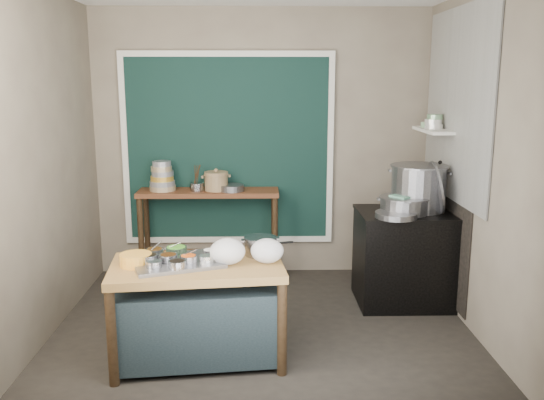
{
  "coord_description": "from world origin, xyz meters",
  "views": [
    {
      "loc": [
        -0.02,
        -4.58,
        2.07
      ],
      "look_at": [
        0.09,
        0.25,
        1.06
      ],
      "focal_mm": 38.0,
      "sensor_mm": 36.0,
      "label": 1
    }
  ],
  "objects_px": {
    "stock_pot": "(418,188)",
    "condiment_tray": "(178,262)",
    "saucepan": "(260,246)",
    "steamer": "(404,205)",
    "prep_table": "(198,312)",
    "back_counter": "(209,234)",
    "yellow_basin": "(136,260)",
    "ceramic_crock": "(216,182)",
    "stove_block": "(406,259)",
    "utensil_cup": "(197,187)"
  },
  "relations": [
    {
      "from": "prep_table",
      "to": "yellow_basin",
      "type": "relative_size",
      "value": 5.42
    },
    {
      "from": "saucepan",
      "to": "stock_pot",
      "type": "bearing_deg",
      "value": 21.15
    },
    {
      "from": "stock_pot",
      "to": "steamer",
      "type": "xyz_separation_m",
      "value": [
        -0.16,
        -0.13,
        -0.14
      ]
    },
    {
      "from": "yellow_basin",
      "to": "ceramic_crock",
      "type": "distance_m",
      "value": 1.91
    },
    {
      "from": "back_counter",
      "to": "prep_table",
      "type": "bearing_deg",
      "value": -87.91
    },
    {
      "from": "condiment_tray",
      "to": "yellow_basin",
      "type": "distance_m",
      "value": 0.3
    },
    {
      "from": "stock_pot",
      "to": "back_counter",
      "type": "bearing_deg",
      "value": 161.82
    },
    {
      "from": "utensil_cup",
      "to": "steamer",
      "type": "relative_size",
      "value": 0.3
    },
    {
      "from": "yellow_basin",
      "to": "saucepan",
      "type": "bearing_deg",
      "value": 14.75
    },
    {
      "from": "stove_block",
      "to": "utensil_cup",
      "type": "xyz_separation_m",
      "value": [
        -2.01,
        0.7,
        0.57
      ]
    },
    {
      "from": "yellow_basin",
      "to": "utensil_cup",
      "type": "height_order",
      "value": "utensil_cup"
    },
    {
      "from": "yellow_basin",
      "to": "back_counter",
      "type": "bearing_deg",
      "value": 78.72
    },
    {
      "from": "condiment_tray",
      "to": "yellow_basin",
      "type": "bearing_deg",
      "value": -175.49
    },
    {
      "from": "prep_table",
      "to": "condiment_tray",
      "type": "relative_size",
      "value": 2.0
    },
    {
      "from": "stove_block",
      "to": "saucepan",
      "type": "height_order",
      "value": "saucepan"
    },
    {
      "from": "yellow_basin",
      "to": "saucepan",
      "type": "height_order",
      "value": "saucepan"
    },
    {
      "from": "stock_pot",
      "to": "condiment_tray",
      "type": "bearing_deg",
      "value": -150.49
    },
    {
      "from": "ceramic_crock",
      "to": "steamer",
      "type": "distance_m",
      "value": 1.92
    },
    {
      "from": "back_counter",
      "to": "steamer",
      "type": "xyz_separation_m",
      "value": [
        1.84,
        -0.79,
        0.48
      ]
    },
    {
      "from": "saucepan",
      "to": "steamer",
      "type": "distance_m",
      "value": 1.56
    },
    {
      "from": "condiment_tray",
      "to": "ceramic_crock",
      "type": "height_order",
      "value": "ceramic_crock"
    },
    {
      "from": "back_counter",
      "to": "ceramic_crock",
      "type": "height_order",
      "value": "ceramic_crock"
    },
    {
      "from": "back_counter",
      "to": "ceramic_crock",
      "type": "distance_m",
      "value": 0.57
    },
    {
      "from": "steamer",
      "to": "yellow_basin",
      "type": "bearing_deg",
      "value": -154.24
    },
    {
      "from": "stock_pot",
      "to": "yellow_basin",
      "type": "bearing_deg",
      "value": -153.21
    },
    {
      "from": "condiment_tray",
      "to": "stock_pot",
      "type": "bearing_deg",
      "value": 29.51
    },
    {
      "from": "stove_block",
      "to": "steamer",
      "type": "bearing_deg",
      "value": -134.89
    },
    {
      "from": "back_counter",
      "to": "utensil_cup",
      "type": "relative_size",
      "value": 10.51
    },
    {
      "from": "utensil_cup",
      "to": "stock_pot",
      "type": "height_order",
      "value": "stock_pot"
    },
    {
      "from": "yellow_basin",
      "to": "ceramic_crock",
      "type": "relative_size",
      "value": 0.89
    },
    {
      "from": "condiment_tray",
      "to": "utensil_cup",
      "type": "height_order",
      "value": "utensil_cup"
    },
    {
      "from": "prep_table",
      "to": "condiment_tray",
      "type": "xyz_separation_m",
      "value": [
        -0.14,
        -0.01,
        0.39
      ]
    },
    {
      "from": "back_counter",
      "to": "yellow_basin",
      "type": "distance_m",
      "value": 1.92
    },
    {
      "from": "stock_pot",
      "to": "ceramic_crock",
      "type": "bearing_deg",
      "value": 161.53
    },
    {
      "from": "stock_pot",
      "to": "saucepan",
      "type": "bearing_deg",
      "value": -146.83
    },
    {
      "from": "stock_pot",
      "to": "steamer",
      "type": "distance_m",
      "value": 0.24
    },
    {
      "from": "back_counter",
      "to": "stock_pot",
      "type": "distance_m",
      "value": 2.2
    },
    {
      "from": "prep_table",
      "to": "stock_pot",
      "type": "height_order",
      "value": "stock_pot"
    },
    {
      "from": "saucepan",
      "to": "stock_pot",
      "type": "distance_m",
      "value": 1.77
    },
    {
      "from": "condiment_tray",
      "to": "prep_table",
      "type": "bearing_deg",
      "value": 2.34
    },
    {
      "from": "yellow_basin",
      "to": "steamer",
      "type": "distance_m",
      "value": 2.46
    },
    {
      "from": "utensil_cup",
      "to": "stock_pot",
      "type": "relative_size",
      "value": 0.26
    },
    {
      "from": "saucepan",
      "to": "ceramic_crock",
      "type": "distance_m",
      "value": 1.68
    },
    {
      "from": "condiment_tray",
      "to": "saucepan",
      "type": "xyz_separation_m",
      "value": [
        0.61,
        0.21,
        0.06
      ]
    },
    {
      "from": "back_counter",
      "to": "steamer",
      "type": "distance_m",
      "value": 2.06
    },
    {
      "from": "back_counter",
      "to": "stock_pot",
      "type": "xyz_separation_m",
      "value": [
        2.0,
        -0.66,
        0.62
      ]
    },
    {
      "from": "stove_block",
      "to": "yellow_basin",
      "type": "distance_m",
      "value": 2.56
    },
    {
      "from": "prep_table",
      "to": "steamer",
      "type": "relative_size",
      "value": 2.68
    },
    {
      "from": "condiment_tray",
      "to": "steamer",
      "type": "bearing_deg",
      "value": 28.61
    },
    {
      "from": "stove_block",
      "to": "condiment_tray",
      "type": "height_order",
      "value": "stove_block"
    }
  ]
}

